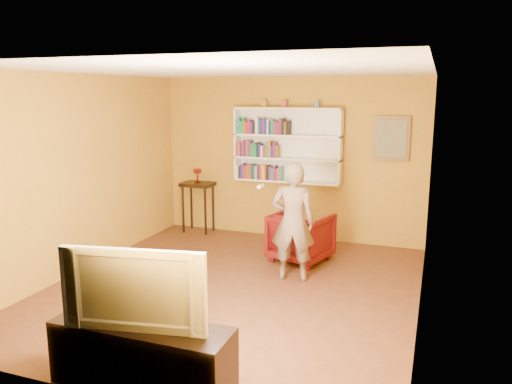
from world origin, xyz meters
TOP-DOWN VIEW (x-y plane):
  - room_shell at (0.00, 0.00)m, footprint 5.30×5.80m
  - bookshelf at (0.00, 2.41)m, footprint 1.80×0.29m
  - books_row_lower at (-0.47, 2.30)m, footprint 0.79×0.18m
  - books_row_middle at (-0.50, 2.30)m, footprint 0.73×0.19m
  - books_row_upper at (-0.40, 2.30)m, footprint 0.91×0.19m
  - ornament_left at (-0.40, 2.35)m, footprint 0.08×0.08m
  - ornament_centre at (-0.05, 2.35)m, footprint 0.08×0.08m
  - ornament_right at (0.48, 2.35)m, footprint 0.08×0.08m
  - framed_painting at (1.65, 2.46)m, footprint 0.55×0.05m
  - console_table at (-1.61, 2.25)m, footprint 0.54×0.42m
  - ruby_lustre at (-1.61, 2.25)m, footprint 0.16×0.16m
  - armchair at (0.53, 1.34)m, footprint 0.96×0.98m
  - person at (0.62, 0.57)m, footprint 0.63×0.47m
  - game_remote at (0.29, 0.22)m, footprint 0.04×0.15m
  - tv_cabinet at (0.12, -2.25)m, footprint 1.56×0.47m
  - television at (0.12, -2.25)m, footprint 1.21×0.37m

SIDE VIEW (x-z plane):
  - tv_cabinet at x=0.12m, z-range 0.00..0.56m
  - armchair at x=0.53m, z-range 0.00..0.72m
  - console_table at x=-1.61m, z-range 0.29..1.18m
  - person at x=0.62m, z-range 0.00..1.58m
  - television at x=0.12m, z-range 0.56..1.25m
  - room_shell at x=0.00m, z-range -0.42..2.46m
  - ruby_lustre at x=-1.61m, z-range 0.95..1.20m
  - books_row_lower at x=-0.47m, z-range 1.00..1.26m
  - game_remote at x=0.29m, z-range 1.29..1.32m
  - books_row_middle at x=-0.50m, z-range 1.38..1.65m
  - bookshelf at x=0.00m, z-range 0.98..2.21m
  - framed_painting at x=1.65m, z-range 1.40..2.10m
  - books_row_upper at x=-0.40m, z-range 1.76..2.02m
  - ornament_right at x=0.48m, z-range 2.21..2.32m
  - ornament_centre at x=-0.05m, z-range 2.21..2.32m
  - ornament_left at x=-0.40m, z-range 2.21..2.32m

